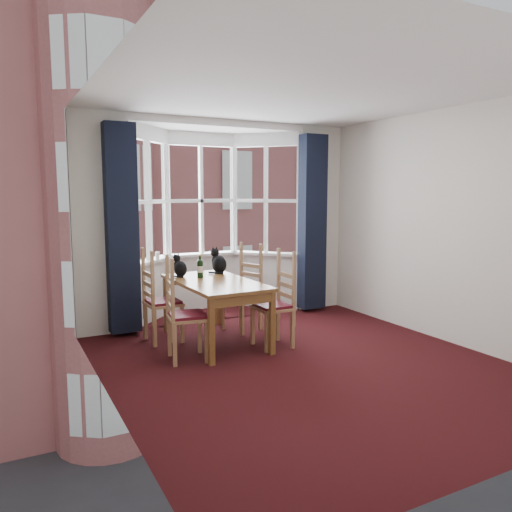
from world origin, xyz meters
TOP-DOWN VIEW (x-y plane):
  - floor at (0.00, 0.00)m, footprint 4.50×4.50m
  - ceiling at (0.00, 0.00)m, footprint 4.50×4.50m
  - wall_left at (-2.00, 0.00)m, footprint 0.00×4.50m
  - wall_right at (2.00, 0.00)m, footprint 0.00×4.50m
  - wall_back_pier_left at (-1.65, 2.25)m, footprint 0.70×0.12m
  - wall_back_pier_right at (1.65, 2.25)m, footprint 0.70×0.12m
  - bay_window at (0.00, 2.75)m, footprint 2.76×0.94m
  - curtain_left at (-1.42, 2.07)m, footprint 0.38×0.22m
  - curtain_right at (1.42, 2.07)m, footprint 0.38×0.22m
  - dining_table at (-0.52, 1.25)m, footprint 0.87×1.58m
  - chair_left_near at (-1.12, 0.82)m, footprint 0.46×0.48m
  - chair_left_far at (-1.15, 1.58)m, footprint 0.41×0.43m
  - chair_right_near at (0.10, 0.78)m, footprint 0.41×0.43m
  - chair_right_far at (0.08, 1.62)m, footprint 0.52×0.53m
  - cat_left at (-0.79, 1.72)m, footprint 0.22×0.25m
  - cat_right at (-0.25, 1.76)m, footprint 0.25×0.29m
  - wine_bottle at (-0.60, 1.52)m, footprint 0.07×0.07m
  - candle_tall at (-0.82, 2.60)m, footprint 0.06×0.06m
  - street at (0.00, 32.25)m, footprint 80.00×80.00m
  - tenement_building at (0.00, 14.01)m, footprint 18.40×7.80m

SIDE VIEW (x-z plane):
  - street at x=0.00m, z-range -6.00..-6.00m
  - floor at x=0.00m, z-range 0.00..0.00m
  - chair_left_near at x=-1.12m, z-range 0.01..0.93m
  - chair_left_far at x=-1.15m, z-range 0.01..0.93m
  - chair_right_near at x=0.10m, z-range 0.01..0.93m
  - chair_right_far at x=0.08m, z-range 0.01..0.93m
  - dining_table at x=-0.52m, z-range 0.30..1.05m
  - cat_left at x=-0.79m, z-range 0.72..1.02m
  - wine_bottle at x=-0.60m, z-range 0.74..1.03m
  - cat_right at x=-0.25m, z-range 0.71..1.06m
  - candle_tall at x=-0.82m, z-range 0.87..0.97m
  - curtain_left at x=-1.42m, z-range 0.05..2.65m
  - curtain_right at x=1.42m, z-range 0.05..2.65m
  - wall_left at x=-2.00m, z-range -0.85..3.65m
  - wall_right at x=2.00m, z-range -0.85..3.65m
  - wall_back_pier_left at x=-1.65m, z-range 0.00..2.80m
  - wall_back_pier_right at x=1.65m, z-range 0.00..2.80m
  - bay_window at x=0.00m, z-range 0.00..2.80m
  - tenement_building at x=0.00m, z-range -6.00..9.20m
  - ceiling at x=0.00m, z-range 2.80..2.80m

